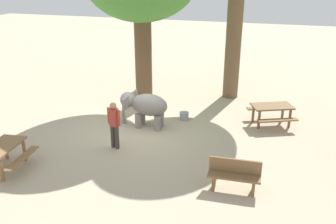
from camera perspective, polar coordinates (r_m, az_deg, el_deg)
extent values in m
plane|color=#BAA88C|center=(13.40, -5.22, -3.00)|extent=(60.00, 60.00, 0.00)
cylinder|color=gray|center=(13.56, -4.74, -1.39)|extent=(0.24, 0.24, 0.56)
cylinder|color=gray|center=(13.89, -4.11, -0.79)|extent=(0.24, 0.24, 0.56)
cylinder|color=gray|center=(13.29, -1.70, -1.82)|extent=(0.24, 0.24, 0.56)
cylinder|color=gray|center=(13.63, -1.13, -1.19)|extent=(0.24, 0.24, 0.56)
ellipsoid|color=gray|center=(13.36, -2.98, 1.13)|extent=(0.75, 1.42, 0.84)
sphere|color=gray|center=(13.65, -6.36, 1.95)|extent=(0.60, 0.60, 0.60)
cone|color=gray|center=(13.93, -7.10, 0.00)|extent=(0.19, 0.19, 0.94)
cube|color=gray|center=(13.28, -6.72, 1.36)|extent=(0.49, 0.09, 0.45)
cube|color=gray|center=(13.95, -5.35, 2.44)|extent=(0.49, 0.09, 0.45)
cylinder|color=#3F3833|center=(12.16, -8.75, -3.77)|extent=(0.14, 0.14, 0.82)
cylinder|color=#3F3833|center=(12.05, -8.10, -3.97)|extent=(0.14, 0.14, 0.82)
cylinder|color=#B23F33|center=(11.82, -8.61, -0.81)|extent=(0.32, 0.32, 0.58)
sphere|color=tan|center=(11.67, -8.72, 1.01)|extent=(0.22, 0.22, 0.22)
cylinder|color=#B23F33|center=(11.94, -9.39, -0.53)|extent=(0.09, 0.09, 0.55)
cylinder|color=#B23F33|center=(11.68, -7.83, -0.95)|extent=(0.09, 0.09, 0.55)
cylinder|color=brown|center=(15.59, -3.91, 8.32)|extent=(0.73, 0.73, 3.96)
cylinder|color=brown|center=(16.52, 10.37, 11.32)|extent=(0.70, 0.70, 5.38)
cube|color=brown|center=(9.89, 10.43, -10.00)|extent=(0.46, 1.42, 0.06)
cube|color=brown|center=(9.92, 10.60, -8.37)|extent=(0.12, 1.40, 0.40)
cube|color=brown|center=(10.02, 13.38, -11.46)|extent=(0.36, 0.10, 0.42)
cube|color=brown|center=(10.05, 7.30, -10.86)|extent=(0.36, 0.10, 0.42)
cube|color=brown|center=(14.17, 16.20, 0.88)|extent=(1.34, 1.70, 0.06)
cylinder|color=brown|center=(13.82, 14.23, -1.20)|extent=(0.10, 0.10, 0.72)
cylinder|color=brown|center=(14.37, 13.36, -0.21)|extent=(0.10, 0.10, 0.72)
cylinder|color=brown|center=(14.28, 18.74, -0.95)|extent=(0.10, 0.10, 0.72)
cylinder|color=brown|center=(14.82, 17.73, 0.00)|extent=(0.10, 0.10, 0.72)
cube|color=brown|center=(13.76, 17.03, -1.25)|extent=(0.82, 1.47, 0.05)
cube|color=brown|center=(14.81, 15.19, 0.61)|extent=(0.82, 1.47, 0.05)
cube|color=olive|center=(11.64, -24.94, -5.04)|extent=(1.58, 0.97, 0.06)
cylinder|color=olive|center=(12.41, -24.36, -5.29)|extent=(0.10, 0.10, 0.72)
cylinder|color=olive|center=(12.07, -21.83, -5.64)|extent=(0.10, 0.10, 0.72)
cylinder|color=olive|center=(11.21, -24.96, -8.34)|extent=(0.10, 0.10, 0.72)
cube|color=olive|center=(11.44, -22.12, -6.79)|extent=(1.52, 0.41, 0.05)
cylinder|color=gray|center=(14.27, 2.56, -0.65)|extent=(0.36, 0.36, 0.32)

